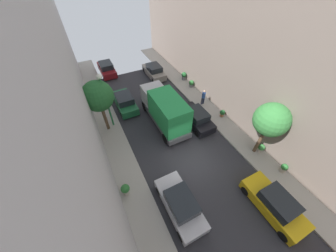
{
  "coord_description": "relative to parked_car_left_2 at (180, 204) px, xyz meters",
  "views": [
    {
      "loc": [
        -5.43,
        -6.68,
        12.39
      ],
      "look_at": [
        -0.14,
        3.82,
        0.5
      ],
      "focal_mm": 19.17,
      "sensor_mm": 36.0,
      "label": 1
    }
  ],
  "objects": [
    {
      "name": "sidewalk_right",
      "position": [
        7.7,
        3.01,
        -0.64
      ],
      "size": [
        2.0,
        44.0,
        0.15
      ],
      "primitive_type": "cube",
      "color": "#A8A399",
      "rests_on": "ground"
    },
    {
      "name": "parked_car_right_3",
      "position": [
        5.4,
        6.44,
        0.0
      ],
      "size": [
        1.78,
        4.2,
        1.57
      ],
      "color": "black",
      "rests_on": "ground"
    },
    {
      "name": "parked_car_right_2",
      "position": [
        5.4,
        -2.71,
        0.0
      ],
      "size": [
        1.78,
        4.2,
        1.57
      ],
      "color": "gold",
      "rests_on": "ground"
    },
    {
      "name": "sidewalk_left",
      "position": [
        -2.3,
        3.01,
        -0.64
      ],
      "size": [
        2.0,
        44.0,
        0.15
      ],
      "primitive_type": "cube",
      "color": "#A8A399",
      "rests_on": "ground"
    },
    {
      "name": "parked_car_left_2",
      "position": [
        0.0,
        0.0,
        0.0
      ],
      "size": [
        1.78,
        4.2,
        1.57
      ],
      "color": "silver",
      "rests_on": "ground"
    },
    {
      "name": "parked_car_left_3",
      "position": [
        0.0,
        11.93,
        0.0
      ],
      "size": [
        1.78,
        4.2,
        1.57
      ],
      "color": "#1E6638",
      "rests_on": "ground"
    },
    {
      "name": "potted_plant_5",
      "position": [
        8.21,
        5.96,
        -0.14
      ],
      "size": [
        0.51,
        0.51,
        0.77
      ],
      "color": "brown",
      "rests_on": "sidewalk_right"
    },
    {
      "name": "street_tree_1",
      "position": [
        7.88,
        1.24,
        3.0
      ],
      "size": [
        2.48,
        2.48,
        4.84
      ],
      "color": "brown",
      "rests_on": "sidewalk_right"
    },
    {
      "name": "potted_plant_1",
      "position": [
        8.28,
        1.01,
        -0.14
      ],
      "size": [
        0.54,
        0.54,
        0.78
      ],
      "color": "#B2A899",
      "rests_on": "sidewalk_right"
    },
    {
      "name": "potted_plant_4",
      "position": [
        8.33,
        11.97,
        -0.13
      ],
      "size": [
        0.59,
        0.59,
        0.84
      ],
      "color": "slate",
      "rests_on": "sidewalk_right"
    },
    {
      "name": "lamp_post",
      "position": [
        -1.9,
        9.68,
        2.99
      ],
      "size": [
        0.44,
        0.44,
        5.39
      ],
      "color": "#26723F",
      "rests_on": "sidewalk_left"
    },
    {
      "name": "potted_plant_3",
      "position": [
        -2.84,
        2.57,
        -0.05
      ],
      "size": [
        0.61,
        0.61,
        0.93
      ],
      "color": "#B2A899",
      "rests_on": "sidewalk_left"
    },
    {
      "name": "potted_plant_2",
      "position": [
        8.35,
        13.79,
        -0.02
      ],
      "size": [
        0.62,
        0.62,
        1.0
      ],
      "color": "slate",
      "rests_on": "sidewalk_right"
    },
    {
      "name": "street_tree_0",
      "position": [
        -2.45,
        9.43,
        3.11
      ],
      "size": [
        2.56,
        2.56,
        4.99
      ],
      "color": "brown",
      "rests_on": "sidewalk_left"
    },
    {
      "name": "potted_plant_0",
      "position": [
        8.35,
        -1.13,
        -0.16
      ],
      "size": [
        0.49,
        0.49,
        0.78
      ],
      "color": "#B2A899",
      "rests_on": "sidewalk_right"
    },
    {
      "name": "pedestrian",
      "position": [
        7.64,
        8.54,
        0.35
      ],
      "size": [
        0.4,
        0.36,
        1.72
      ],
      "color": "#2D334C",
      "rests_on": "sidewalk_right"
    },
    {
      "name": "parked_car_right_4",
      "position": [
        5.4,
        16.53,
        0.0
      ],
      "size": [
        1.78,
        4.2,
        1.57
      ],
      "color": "gray",
      "rests_on": "ground"
    },
    {
      "name": "building_right",
      "position": [
        11.7,
        3.01,
        7.96
      ],
      "size": [
        6.0,
        44.0,
        17.36
      ],
      "primitive_type": "cube",
      "color": "gray",
      "rests_on": "ground"
    },
    {
      "name": "ground",
      "position": [
        2.7,
        3.01,
        -0.72
      ],
      "size": [
        32.0,
        32.0,
        0.0
      ],
      "primitive_type": "plane",
      "color": "#2D2D33"
    },
    {
      "name": "delivery_truck",
      "position": [
        2.7,
        7.76,
        1.07
      ],
      "size": [
        2.26,
        6.6,
        3.38
      ],
      "color": "#4C4C51",
      "rests_on": "ground"
    },
    {
      "name": "parked_car_left_4",
      "position": [
        0.0,
        20.03,
        0.0
      ],
      "size": [
        1.78,
        4.2,
        1.57
      ],
      "color": "maroon",
      "rests_on": "ground"
    }
  ]
}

